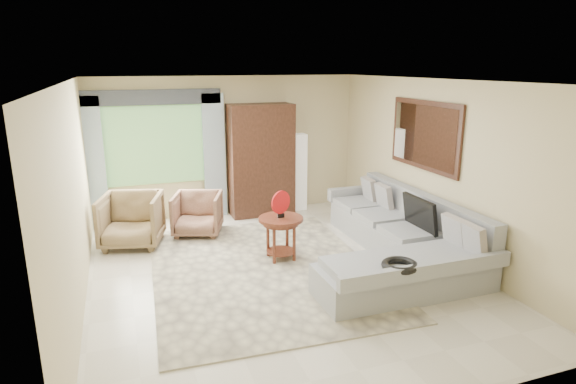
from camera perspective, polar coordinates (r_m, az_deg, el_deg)
name	(u,v)px	position (r m, az deg, el deg)	size (l,w,h in m)	color
ground	(280,273)	(6.77, -1.01, -9.53)	(6.00, 6.00, 0.00)	silver
area_rug	(263,269)	(6.86, -2.96, -9.11)	(3.00, 4.00, 0.02)	beige
sectional_sofa	(399,242)	(7.24, 13.00, -5.84)	(2.30, 3.46, 0.90)	#96989E
tv_screen	(420,214)	(7.18, 15.35, -2.48)	(0.06, 0.74, 0.48)	black
garden_hose	(400,265)	(5.79, 13.11, -8.46)	(0.43, 0.43, 0.09)	black
coffee_table	(281,238)	(7.08, -0.85, -5.43)	(0.65, 0.65, 0.65)	#4B1C14
red_disc	(281,202)	(6.91, -0.87, -1.23)	(0.34, 0.34, 0.03)	red
armchair_left	(132,220)	(7.99, -18.04, -3.19)	(0.89, 0.92, 0.84)	olive
armchair_right	(198,214)	(8.25, -10.67, -2.58)	(0.77, 0.79, 0.72)	#966652
potted_plant	(126,216)	(8.63, -18.63, -2.75)	(0.54, 0.47, 0.60)	#999999
armoire	(261,160)	(9.09, -3.24, 3.79)	(1.20, 0.55, 2.10)	black
floor_lamp	(299,172)	(9.46, 1.34, 2.40)	(0.24, 0.24, 1.50)	silver
window	(155,145)	(8.95, -15.54, 5.36)	(1.80, 0.04, 1.40)	#669E59
curtain_left	(93,164)	(8.89, -22.13, 3.11)	(0.40, 0.08, 2.30)	#9EB7CC
curtain_right	(214,156)	(9.03, -8.73, 4.21)	(0.40, 0.08, 2.30)	#9EB7CC
valance	(151,97)	(8.78, -15.89, 10.76)	(2.40, 0.12, 0.26)	#1E232D
wall_mirror	(424,135)	(7.68, 15.85, 6.49)	(0.05, 1.70, 1.05)	black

